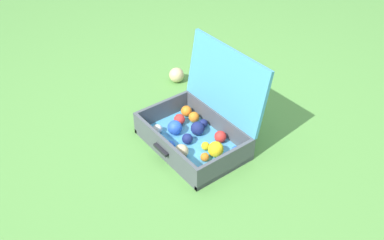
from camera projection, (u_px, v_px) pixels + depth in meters
ground_plane at (194, 139)px, 2.35m from camera, size 16.00×16.00×0.00m
open_suitcase at (200, 125)px, 2.27m from camera, size 0.56×0.47×0.51m
stray_ball_on_grass at (177, 75)px, 2.79m from camera, size 0.10×0.10×0.10m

